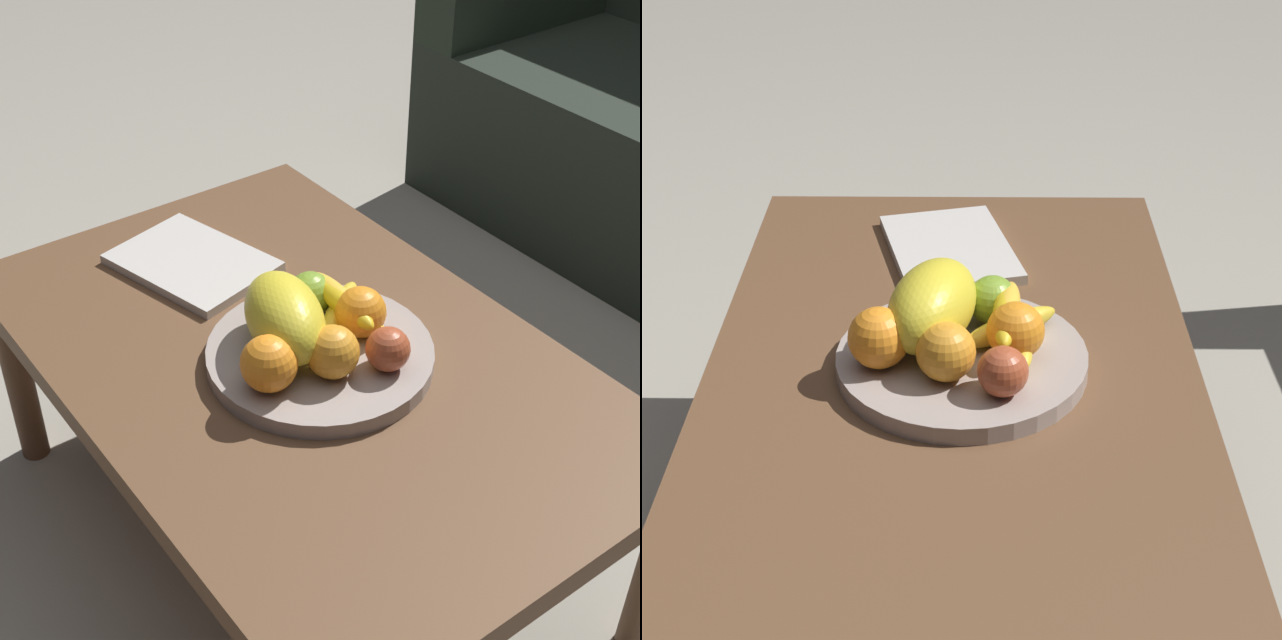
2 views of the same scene
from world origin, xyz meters
TOP-DOWN VIEW (x-y plane):
  - ground_plane at (0.00, 0.00)m, footprint 8.00×8.00m
  - coffee_table at (0.00, 0.00)m, footprint 1.01×0.65m
  - fruit_bowl at (0.03, 0.01)m, footprint 0.33×0.33m
  - melon_large_front at (-0.00, -0.03)m, footprint 0.21×0.15m
  - orange_front at (0.09, -0.01)m, footprint 0.08×0.08m
  - orange_left at (0.04, 0.08)m, footprint 0.08×0.08m
  - orange_right at (0.06, -0.09)m, footprint 0.08×0.08m
  - apple_front at (-0.05, 0.05)m, footprint 0.07×0.07m
  - apple_left at (0.12, 0.06)m, footprint 0.06×0.06m
  - banana_bunch at (0.00, 0.07)m, footprint 0.17×0.14m
  - magazine at (-0.29, -0.01)m, footprint 0.29×0.24m

SIDE VIEW (x-z plane):
  - ground_plane at x=0.00m, z-range 0.00..0.00m
  - coffee_table at x=0.00m, z-range 0.16..0.55m
  - magazine at x=-0.29m, z-range 0.40..0.41m
  - fruit_bowl at x=0.03m, z-range 0.40..0.42m
  - banana_bunch at x=0.00m, z-range 0.42..0.49m
  - apple_left at x=0.12m, z-range 0.42..0.49m
  - apple_front at x=-0.05m, z-range 0.42..0.49m
  - orange_left at x=0.04m, z-range 0.42..0.50m
  - orange_front at x=0.09m, z-range 0.42..0.50m
  - orange_right at x=0.06m, z-range 0.42..0.50m
  - melon_large_front at x=0.00m, z-range 0.42..0.53m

